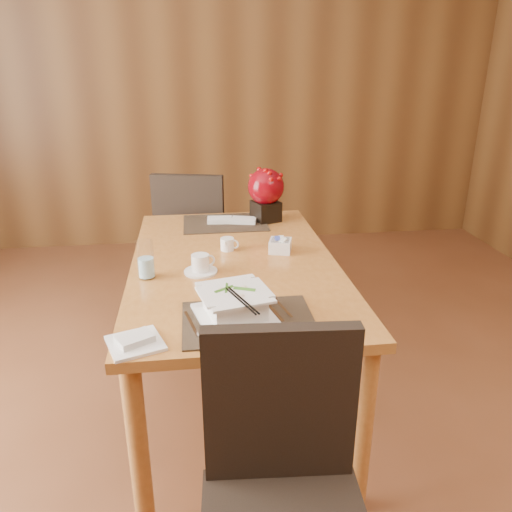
{
  "coord_description": "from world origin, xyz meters",
  "views": [
    {
      "loc": [
        -0.17,
        -1.44,
        1.59
      ],
      "look_at": [
        0.07,
        0.35,
        0.87
      ],
      "focal_mm": 35.0,
      "sensor_mm": 36.0,
      "label": 1
    }
  ],
  "objects": [
    {
      "name": "dining_table",
      "position": [
        0.0,
        0.6,
        0.65
      ],
      "size": [
        0.9,
        1.5,
        0.75
      ],
      "color": "#BD7634",
      "rests_on": "ground"
    },
    {
      "name": "bread_plate",
      "position": [
        -0.37,
        -0.05,
        0.76
      ],
      "size": [
        0.21,
        0.21,
        0.01
      ],
      "primitive_type": "cube",
      "rotation": [
        0.0,
        0.0,
        0.34
      ],
      "color": "white",
      "rests_on": "dining_table"
    },
    {
      "name": "near_chair",
      "position": [
        0.03,
        -0.46,
        0.53
      ],
      "size": [
        0.47,
        0.47,
        0.95
      ],
      "rotation": [
        0.0,
        0.0,
        -0.07
      ],
      "color": "black",
      "rests_on": "ground"
    },
    {
      "name": "placemat_far",
      "position": [
        0.0,
        1.15,
        0.75
      ],
      "size": [
        0.45,
        0.33,
        0.01
      ],
      "primitive_type": "cube",
      "color": "black",
      "rests_on": "dining_table"
    },
    {
      "name": "sugar_caddy",
      "position": [
        0.22,
        0.69,
        0.78
      ],
      "size": [
        0.12,
        0.12,
        0.06
      ],
      "primitive_type": "cube",
      "rotation": [
        0.0,
        0.0,
        -0.29
      ],
      "color": "white",
      "rests_on": "dining_table"
    },
    {
      "name": "berry_decor",
      "position": [
        0.23,
        1.17,
        0.92
      ],
      "size": [
        0.2,
        0.2,
        0.29
      ],
      "rotation": [
        0.0,
        0.0,
        0.38
      ],
      "color": "black",
      "rests_on": "dining_table"
    },
    {
      "name": "ground",
      "position": [
        0.0,
        0.0,
        0.0
      ],
      "size": [
        6.0,
        6.0,
        0.0
      ],
      "primitive_type": "plane",
      "color": "brown",
      "rests_on": "ground"
    },
    {
      "name": "back_wall",
      "position": [
        0.0,
        3.0,
        1.4
      ],
      "size": [
        5.0,
        0.02,
        2.8
      ],
      "primitive_type": "cube",
      "color": "brown",
      "rests_on": "ground"
    },
    {
      "name": "water_glass",
      "position": [
        -0.37,
        0.47,
        0.83
      ],
      "size": [
        0.09,
        0.09,
        0.16
      ],
      "primitive_type": "cylinder",
      "rotation": [
        0.0,
        0.0,
        -0.29
      ],
      "color": "silver",
      "rests_on": "dining_table"
    },
    {
      "name": "creamer_jug",
      "position": [
        -0.02,
        0.74,
        0.78
      ],
      "size": [
        0.11,
        0.11,
        0.06
      ],
      "primitive_type": null,
      "rotation": [
        0.0,
        0.0,
        -0.38
      ],
      "color": "white",
      "rests_on": "dining_table"
    },
    {
      "name": "napkins_far",
      "position": [
        0.05,
        1.15,
        0.77
      ],
      "size": [
        0.28,
        0.14,
        0.02
      ],
      "primitive_type": null,
      "rotation": [
        0.0,
        0.0,
        -0.18
      ],
      "color": "silver",
      "rests_on": "dining_table"
    },
    {
      "name": "soup_setting",
      "position": [
        -0.04,
        0.08,
        0.8
      ],
      "size": [
        0.3,
        0.3,
        0.1
      ],
      "rotation": [
        0.0,
        0.0,
        0.23
      ],
      "color": "white",
      "rests_on": "dining_table"
    },
    {
      "name": "placemat_near",
      "position": [
        0.0,
        0.05,
        0.75
      ],
      "size": [
        0.45,
        0.33,
        0.01
      ],
      "primitive_type": "cube",
      "color": "black",
      "rests_on": "dining_table"
    },
    {
      "name": "far_chair",
      "position": [
        -0.17,
        1.56,
        0.54
      ],
      "size": [
        0.54,
        0.54,
        0.96
      ],
      "rotation": [
        0.0,
        0.0,
        2.9
      ],
      "color": "black",
      "rests_on": "ground"
    },
    {
      "name": "coffee_cup",
      "position": [
        -0.15,
        0.49,
        0.78
      ],
      "size": [
        0.14,
        0.14,
        0.08
      ],
      "rotation": [
        0.0,
        0.0,
        0.33
      ],
      "color": "white",
      "rests_on": "dining_table"
    }
  ]
}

